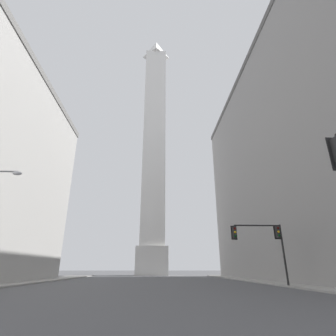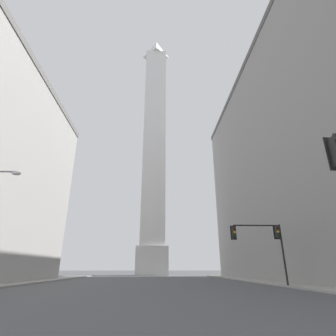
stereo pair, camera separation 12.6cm
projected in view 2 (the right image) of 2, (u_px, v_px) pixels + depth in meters
name	position (u px, v px, depth m)	size (l,w,h in m)	color
sidewalk_right	(323.00, 287.00, 21.93)	(5.00, 76.74, 0.15)	gray
building_right	(334.00, 154.00, 36.73)	(21.87, 53.79, 33.10)	gray
obelisk	(154.00, 144.00, 71.34)	(7.31, 7.31, 69.68)	silver
traffic_light_mid_right	(264.00, 238.00, 24.78)	(4.98, 0.50, 5.54)	black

